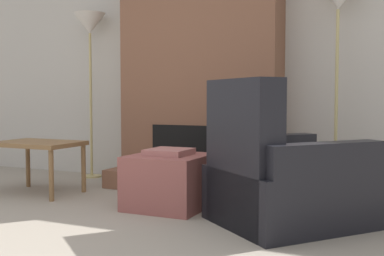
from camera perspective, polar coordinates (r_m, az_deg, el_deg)
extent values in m
plane|color=gray|center=(3.02, -18.35, -14.09)|extent=(24.00, 24.00, 0.00)
cube|color=#BCB7AD|center=(5.17, 1.98, 7.94)|extent=(7.23, 0.06, 2.60)
cube|color=brown|center=(4.96, 0.96, 8.13)|extent=(1.66, 0.40, 2.60)
cube|color=brown|center=(4.67, -0.91, -6.47)|extent=(1.66, 0.36, 0.18)
cube|color=black|center=(4.78, -0.02, -2.39)|extent=(0.88, 0.02, 0.45)
cube|color=#8C4C47|center=(3.99, -2.71, -6.34)|extent=(0.61, 0.62, 0.44)
cube|color=#A56660|center=(3.96, -2.72, -2.85)|extent=(0.33, 0.34, 0.05)
cube|color=black|center=(3.58, 11.64, -7.85)|extent=(1.31, 1.33, 0.41)
cube|color=black|center=(3.30, 6.06, -3.21)|extent=(0.67, 0.61, 1.04)
cube|color=black|center=(3.29, 15.38, -7.04)|extent=(0.71, 0.80, 0.62)
cube|color=black|center=(3.84, 8.49, -5.43)|extent=(0.71, 0.80, 0.62)
cube|color=brown|center=(4.77, -17.77, -1.77)|extent=(0.78, 0.54, 0.04)
cylinder|color=brown|center=(4.41, -16.34, -5.43)|extent=(0.04, 0.04, 0.46)
cylinder|color=brown|center=(5.20, -18.87, -4.11)|extent=(0.04, 0.04, 0.46)
cylinder|color=brown|center=(4.76, -12.74, -4.71)|extent=(0.04, 0.04, 0.46)
cylinder|color=tan|center=(5.67, -11.80, -5.60)|extent=(0.22, 0.22, 0.02)
cylinder|color=tan|center=(5.60, -11.90, 2.69)|extent=(0.03, 0.03, 1.62)
cone|color=silver|center=(5.66, -12.03, 12.05)|extent=(0.36, 0.36, 0.22)
cylinder|color=tan|center=(4.64, 16.53, -7.72)|extent=(0.22, 0.22, 0.02)
cylinder|color=tan|center=(4.56, 16.73, 2.83)|extent=(0.03, 0.03, 1.68)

